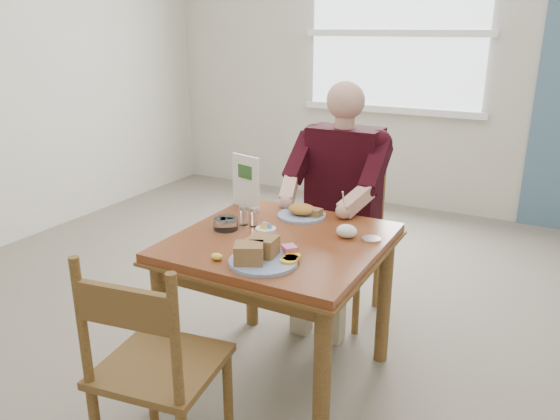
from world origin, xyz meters
The scene contains 16 objects.
floor centered at (0.00, 0.00, 0.00)m, with size 6.00×6.00×0.00m, color #6E6759.
wall_back centered at (0.00, 3.00, 1.40)m, with size 5.50×5.50×0.00m, color beige.
lemon_wedge centered at (-0.11, -0.34, 0.76)m, with size 0.05×0.04×0.03m, color yellow.
napkin centered at (0.27, 0.14, 0.78)m, with size 0.10×0.08×0.06m, color white.
metal_dish centered at (0.38, 0.16, 0.76)m, with size 0.09×0.09×0.01m, color silver.
window centered at (-0.40, 2.97, 1.60)m, with size 1.72×0.04×1.42m.
table centered at (0.00, 0.00, 0.64)m, with size 0.92×0.92×0.75m.
chair_far centered at (0.00, 0.80, 0.48)m, with size 0.42×0.42×0.95m.
chair_near centered at (-0.11, -0.76, 0.48)m, with size 0.48×0.48×0.95m.
diner centered at (0.00, 0.71, 0.81)m, with size 0.53×0.56×1.39m.
near_plate centered at (0.06, -0.28, 0.78)m, with size 0.36×0.36×0.09m.
far_plate centered at (-0.03, 0.31, 0.77)m, with size 0.27×0.27×0.07m.
caddy centered at (-0.05, -0.03, 0.78)m, with size 0.11×0.11×0.07m.
shakers centered at (-0.21, 0.07, 0.80)m, with size 0.10×0.05×0.09m.
creamer centered at (-0.28, -0.02, 0.78)m, with size 0.13×0.13×0.05m.
menu centered at (-0.36, 0.30, 0.89)m, with size 0.19×0.07×0.28m.
Camera 1 is at (1.08, -2.03, 1.66)m, focal length 35.00 mm.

